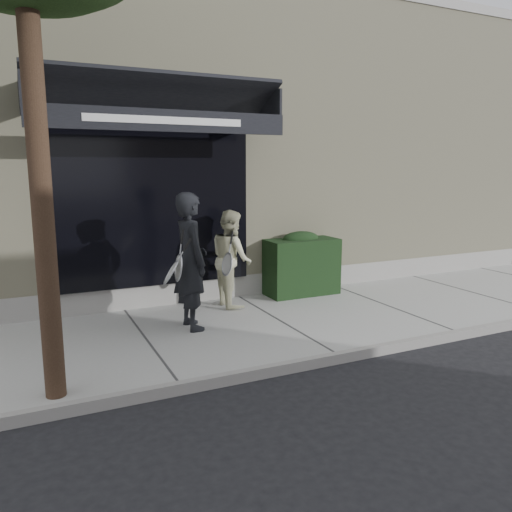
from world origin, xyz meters
TOP-DOWN VIEW (x-y plane):
  - ground at (0.00, 0.00)m, footprint 80.00×80.00m
  - sidewalk at (0.00, 0.00)m, footprint 20.00×3.00m
  - curb at (0.00, -1.55)m, footprint 20.00×0.10m
  - building_facade at (-0.01, 4.96)m, footprint 14.30×8.04m
  - hedge at (1.10, 1.25)m, footprint 1.30×0.70m
  - pedestrian_front at (-1.29, 0.19)m, footprint 0.73×0.80m
  - pedestrian_back at (-0.33, 1.04)m, footprint 0.64×0.92m

SIDE VIEW (x-z plane):
  - ground at x=0.00m, z-range 0.00..0.00m
  - sidewalk at x=0.00m, z-range 0.00..0.12m
  - curb at x=0.00m, z-range 0.00..0.14m
  - hedge at x=1.10m, z-range 0.09..1.23m
  - pedestrian_back at x=-0.33m, z-range 0.12..1.71m
  - pedestrian_front at x=-1.29m, z-range 0.12..2.05m
  - building_facade at x=-0.01m, z-range -0.08..5.56m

